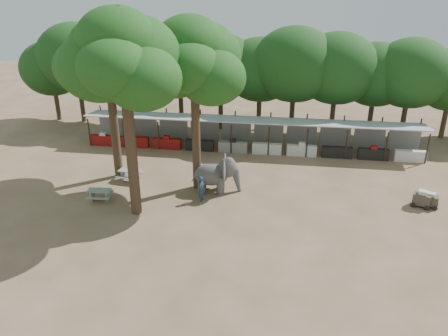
# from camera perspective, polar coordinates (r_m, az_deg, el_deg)

# --- Properties ---
(ground) EXTENTS (100.00, 100.00, 0.00)m
(ground) POSITION_cam_1_polar(r_m,az_deg,el_deg) (24.61, 0.64, -9.06)
(ground) COLOR brown
(ground) RESTS_ON ground
(vendor_stalls) EXTENTS (28.00, 2.99, 2.80)m
(vendor_stalls) POSITION_cam_1_polar(r_m,az_deg,el_deg) (36.54, 3.55, 4.25)
(vendor_stalls) COLOR #A4A6AB
(vendor_stalls) RESTS_ON ground
(yard_tree_left) EXTENTS (7.10, 6.90, 11.02)m
(yard_tree_left) POSITION_cam_1_polar(r_m,az_deg,el_deg) (30.56, -15.08, 13.27)
(yard_tree_left) COLOR #332316
(yard_tree_left) RESTS_ON ground
(yard_tree_center) EXTENTS (7.10, 6.90, 12.04)m
(yard_tree_center) POSITION_cam_1_polar(r_m,az_deg,el_deg) (24.71, -13.20, 13.53)
(yard_tree_center) COLOR #332316
(yard_tree_center) RESTS_ON ground
(yard_tree_back) EXTENTS (7.10, 6.90, 11.36)m
(yard_tree_back) POSITION_cam_1_polar(r_m,az_deg,el_deg) (27.75, -4.13, 13.73)
(yard_tree_back) COLOR #332316
(yard_tree_back) RESTS_ON ground
(backdrop_trees) EXTENTS (46.46, 5.95, 8.33)m
(backdrop_trees) POSITION_cam_1_polar(r_m,az_deg,el_deg) (40.37, 4.36, 12.48)
(backdrop_trees) COLOR #332316
(backdrop_trees) RESTS_ON ground
(elephant) EXTENTS (3.27, 2.48, 2.47)m
(elephant) POSITION_cam_1_polar(r_m,az_deg,el_deg) (29.12, -0.92, -0.82)
(elephant) COLOR #444242
(elephant) RESTS_ON ground
(handler) EXTENTS (0.46, 0.64, 1.70)m
(handler) POSITION_cam_1_polar(r_m,az_deg,el_deg) (28.06, -2.96, -2.71)
(handler) COLOR #26384C
(handler) RESTS_ON ground
(picnic_table_near) EXTENTS (1.61, 1.47, 0.75)m
(picnic_table_near) POSITION_cam_1_polar(r_m,az_deg,el_deg) (29.34, -15.94, -3.22)
(picnic_table_near) COLOR gray
(picnic_table_near) RESTS_ON ground
(picnic_table_far) EXTENTS (1.75, 1.61, 0.78)m
(picnic_table_far) POSITION_cam_1_polar(r_m,az_deg,el_deg) (31.64, -12.18, -0.74)
(picnic_table_far) COLOR gray
(picnic_table_far) RESTS_ON ground
(cart_front) EXTENTS (1.17, 0.96, 0.98)m
(cart_front) POSITION_cam_1_polar(r_m,az_deg,el_deg) (30.32, 25.36, -3.81)
(cart_front) COLOR #3A3127
(cart_front) RESTS_ON ground
(cart_back) EXTENTS (1.34, 1.12, 1.12)m
(cart_back) POSITION_cam_1_polar(r_m,az_deg,el_deg) (30.10, 24.42, -3.69)
(cart_back) COLOR #3A3127
(cart_back) RESTS_ON ground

